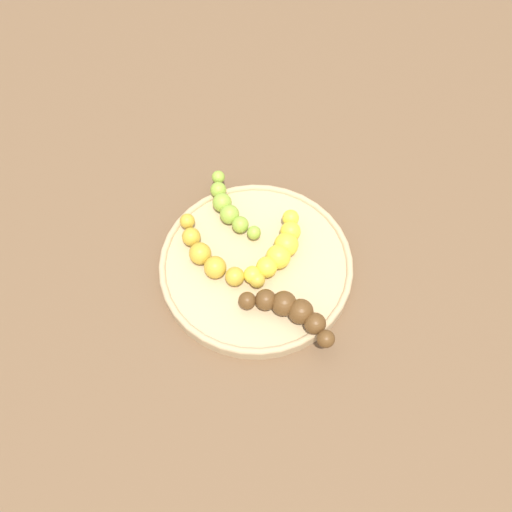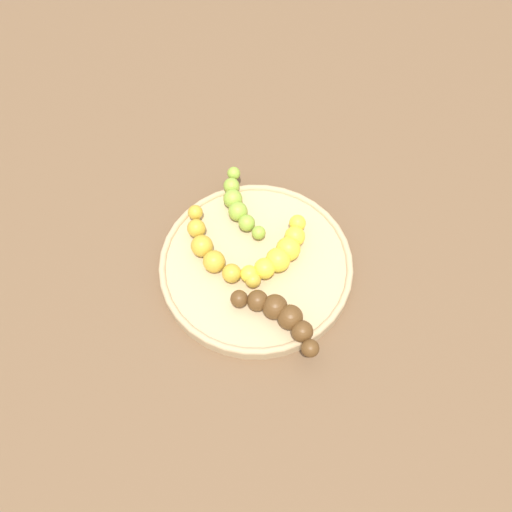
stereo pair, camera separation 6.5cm
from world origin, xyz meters
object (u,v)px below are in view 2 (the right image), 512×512
(banana_spotted, at_px, (213,251))
(banana_overripe, at_px, (280,315))
(banana_green, at_px, (238,204))
(fruit_bowl, at_px, (256,265))
(banana_yellow, at_px, (281,253))

(banana_spotted, bearing_deg, banana_overripe, 97.65)
(banana_overripe, xyz_separation_m, banana_green, (0.16, -0.10, -0.00))
(fruit_bowl, height_order, banana_spotted, banana_spotted)
(banana_overripe, distance_m, banana_yellow, 0.10)
(fruit_bowl, relative_size, banana_green, 2.33)
(banana_yellow, relative_size, banana_green, 1.12)
(banana_spotted, bearing_deg, banana_green, -148.65)
(banana_spotted, bearing_deg, banana_yellow, 142.31)
(banana_overripe, height_order, banana_green, banana_overripe)
(banana_overripe, height_order, banana_spotted, banana_overripe)
(banana_yellow, xyz_separation_m, banana_spotted, (0.08, 0.06, -0.00))
(fruit_bowl, height_order, banana_green, banana_green)
(fruit_bowl, distance_m, banana_green, 0.10)
(banana_green, relative_size, banana_spotted, 0.75)
(banana_green, bearing_deg, banana_overripe, 88.42)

